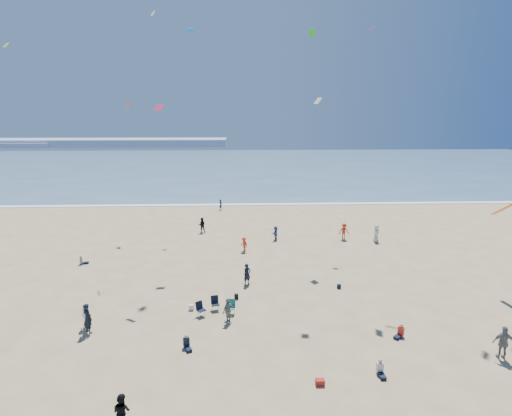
{
  "coord_description": "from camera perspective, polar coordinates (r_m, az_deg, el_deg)",
  "views": [
    {
      "loc": [
        1.09,
        -14.29,
        13.15
      ],
      "look_at": [
        2.0,
        8.0,
        8.01
      ],
      "focal_mm": 28.0,
      "sensor_mm": 36.0,
      "label": 1
    }
  ],
  "objects": [
    {
      "name": "kites_aloft",
      "position": [
        29.12,
        15.87,
        17.47
      ],
      "size": [
        43.29,
        43.18,
        29.6
      ],
      "color": "white",
      "rests_on": "ground"
    },
    {
      "name": "chair_cluster",
      "position": [
        28.09,
        -5.75,
        -13.86
      ],
      "size": [
        2.76,
        1.59,
        1.0
      ],
      "color": "black",
      "rests_on": "ground"
    },
    {
      "name": "black_backpack",
      "position": [
        30.14,
        -2.83,
        -12.51
      ],
      "size": [
        0.3,
        0.22,
        0.38
      ],
      "primitive_type": "cube",
      "color": "black",
      "rests_on": "ground"
    },
    {
      "name": "standing_flyers",
      "position": [
        29.97,
        4.46,
        -11.26
      ],
      "size": [
        25.32,
        46.67,
        1.95
      ],
      "color": "black",
      "rests_on": "ground"
    },
    {
      "name": "white_tote",
      "position": [
        28.9,
        -9.21,
        -13.83
      ],
      "size": [
        0.35,
        0.2,
        0.4
      ],
      "primitive_type": "cube",
      "color": "white",
      "rests_on": "ground"
    },
    {
      "name": "headland_far",
      "position": [
        194.5,
        -20.89,
        8.74
      ],
      "size": [
        110.0,
        20.0,
        3.2
      ],
      "primitive_type": "cube",
      "color": "#7A8EA8",
      "rests_on": "ground"
    },
    {
      "name": "navy_bag",
      "position": [
        32.45,
        11.77,
        -10.9
      ],
      "size": [
        0.28,
        0.18,
        0.34
      ],
      "primitive_type": "cube",
      "color": "black",
      "rests_on": "ground"
    },
    {
      "name": "cooler",
      "position": [
        22.04,
        9.14,
        -23.35
      ],
      "size": [
        0.45,
        0.3,
        0.3
      ],
      "primitive_type": "cube",
      "color": "#A32017",
      "rests_on": "ground"
    },
    {
      "name": "surf_line",
      "position": [
        60.73,
        -3.31,
        0.49
      ],
      "size": [
        220.0,
        1.2,
        0.08
      ],
      "primitive_type": "cube",
      "color": "white",
      "rests_on": "ground"
    },
    {
      "name": "ocean",
      "position": [
        110.08,
        -2.91,
        6.12
      ],
      "size": [
        220.0,
        100.0,
        0.06
      ],
      "primitive_type": "cube",
      "color": "#476B84",
      "rests_on": "ground"
    },
    {
      "name": "headland_near",
      "position": [
        206.19,
        -32.01,
        7.66
      ],
      "size": [
        40.0,
        14.0,
        2.0
      ],
      "primitive_type": "cube",
      "color": "#7A8EA8",
      "rests_on": "ground"
    },
    {
      "name": "seated_group",
      "position": [
        24.29,
        -0.87,
        -18.63
      ],
      "size": [
        25.23,
        28.03,
        0.84
      ],
      "color": "silver",
      "rests_on": "ground"
    }
  ]
}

